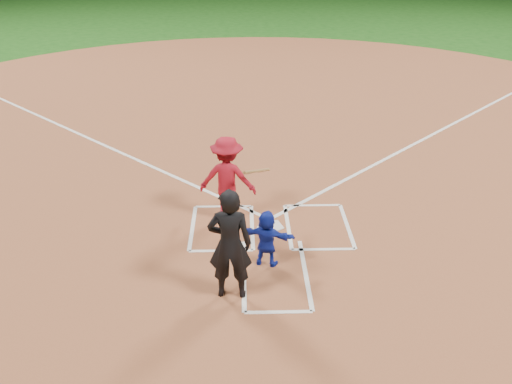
{
  "coord_description": "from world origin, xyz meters",
  "views": [
    {
      "loc": [
        -0.56,
        -10.18,
        5.78
      ],
      "look_at": [
        -0.3,
        -0.4,
        1.0
      ],
      "focal_mm": 40.0,
      "sensor_mm": 36.0,
      "label": 1
    }
  ],
  "objects_px": {
    "home_plate": "(270,226)",
    "catcher": "(267,238)",
    "umpire": "(230,244)",
    "batter_at_plate": "(227,179)"
  },
  "relations": [
    {
      "from": "home_plate",
      "to": "catcher",
      "type": "height_order",
      "value": "catcher"
    },
    {
      "from": "umpire",
      "to": "catcher",
      "type": "bearing_deg",
      "value": -121.46
    },
    {
      "from": "home_plate",
      "to": "umpire",
      "type": "relative_size",
      "value": 0.31
    },
    {
      "from": "home_plate",
      "to": "catcher",
      "type": "distance_m",
      "value": 1.48
    },
    {
      "from": "umpire",
      "to": "batter_at_plate",
      "type": "height_order",
      "value": "umpire"
    },
    {
      "from": "catcher",
      "to": "home_plate",
      "type": "bearing_deg",
      "value": -78.21
    },
    {
      "from": "catcher",
      "to": "umpire",
      "type": "bearing_deg",
      "value": 72.67
    },
    {
      "from": "catcher",
      "to": "batter_at_plate",
      "type": "relative_size",
      "value": 0.6
    },
    {
      "from": "home_plate",
      "to": "batter_at_plate",
      "type": "xyz_separation_m",
      "value": [
        -0.86,
        0.4,
        0.9
      ]
    },
    {
      "from": "catcher",
      "to": "batter_at_plate",
      "type": "xyz_separation_m",
      "value": [
        -0.73,
        1.77,
        0.37
      ]
    }
  ]
}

